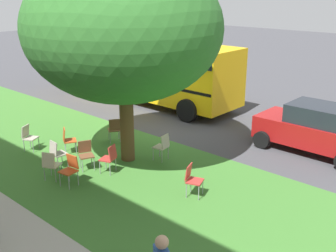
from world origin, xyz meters
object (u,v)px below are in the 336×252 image
object	(u,v)px
chair_1	(110,157)
chair_6	(70,168)
chair_7	(192,178)
chair_9	(51,164)
parked_car	(315,128)
chair_3	(163,145)
chair_0	(29,136)
chair_4	(86,153)
street_tree	(124,29)
school_bus	(140,64)
chair_2	(68,139)
chair_5	(57,152)
chair_8	(114,128)

from	to	relation	value
chair_1	chair_6	distance (m)	1.26
chair_7	chair_9	bearing A→B (deg)	28.83
chair_1	parked_car	bearing A→B (deg)	-123.99
chair_3	parked_car	world-z (taller)	parked_car
chair_0	chair_4	xyz separation A→B (m)	(-2.64, -0.38, 0.00)
street_tree	parked_car	size ratio (longest dim) A/B	1.70
parked_car	chair_0	bearing A→B (deg)	41.07
school_bus	chair_2	bearing A→B (deg)	115.97
chair_6	chair_7	distance (m)	3.42
street_tree	chair_4	distance (m)	3.86
street_tree	chair_2	bearing A→B (deg)	27.56
chair_7	chair_9	distance (m)	4.08
chair_4	chair_5	distance (m)	0.89
street_tree	chair_2	size ratio (longest dim) A/B	7.13
chair_3	parked_car	size ratio (longest dim) A/B	0.24
chair_9	school_bus	bearing A→B (deg)	-60.66
chair_2	chair_3	size ratio (longest dim) A/B	1.00
chair_0	chair_8	world-z (taller)	same
chair_0	parked_car	bearing A→B (deg)	-138.93
chair_3	school_bus	bearing A→B (deg)	-39.31
chair_7	school_bus	size ratio (longest dim) A/B	0.08
chair_4	chair_7	world-z (taller)	same
chair_0	chair_9	world-z (taller)	same
school_bus	parked_car	bearing A→B (deg)	174.23
chair_4	chair_7	distance (m)	3.58
chair_9	chair_8	bearing A→B (deg)	-73.28
chair_3	school_bus	size ratio (longest dim) A/B	0.08
street_tree	chair_9	distance (m)	4.40
chair_2	street_tree	bearing A→B (deg)	-152.44
chair_0	street_tree	bearing A→B (deg)	-151.14
street_tree	chair_0	bearing A→B (deg)	28.86
chair_1	school_bus	bearing A→B (deg)	-50.73
chair_1	chair_3	world-z (taller)	same
chair_0	chair_8	bearing A→B (deg)	-122.74
chair_6	chair_7	world-z (taller)	same
chair_1	chair_5	bearing A→B (deg)	29.19
chair_1	parked_car	size ratio (longest dim) A/B	0.24
chair_9	parked_car	bearing A→B (deg)	-123.48
chair_1	chair_7	world-z (taller)	same
chair_0	chair_9	xyz separation A→B (m)	(-2.54, 0.78, 0.00)
parked_car	school_bus	distance (m)	9.29
chair_1	chair_6	xyz separation A→B (m)	(0.22, 1.24, 0.00)
chair_0	parked_car	size ratio (longest dim) A/B	0.24
street_tree	chair_1	bearing A→B (deg)	108.33
chair_2	chair_0	bearing A→B (deg)	30.80
chair_8	school_bus	size ratio (longest dim) A/B	0.08
chair_9	street_tree	bearing A→B (deg)	-102.06
chair_4	chair_1	bearing A→B (deg)	-160.74
chair_1	chair_8	xyz separation A→B (m)	(1.85, -1.80, 0.00)
chair_2	chair_8	xyz separation A→B (m)	(-0.36, -1.73, 0.00)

